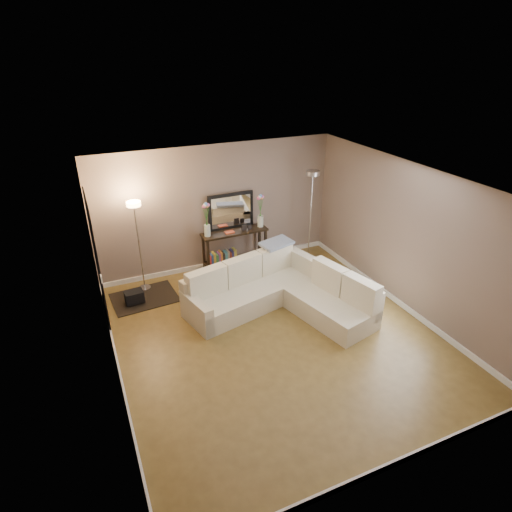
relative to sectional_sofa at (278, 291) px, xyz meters
name	(u,v)px	position (x,y,z in m)	size (l,w,h in m)	color
floor	(275,336)	(-0.43, -0.76, -0.33)	(5.00, 5.50, 0.01)	brown
ceiling	(279,182)	(-0.43, -0.76, 2.28)	(5.00, 5.50, 0.01)	white
wall_back	(217,208)	(-0.43, 2.00, 0.98)	(5.00, 0.02, 2.60)	gray
wall_front	(401,386)	(-0.43, -3.52, 0.98)	(5.00, 0.02, 2.60)	gray
wall_left	(105,302)	(-2.94, -0.76, 0.98)	(0.02, 5.50, 2.60)	gray
wall_right	(407,238)	(2.08, -0.76, 0.98)	(0.02, 5.50, 2.60)	gray
baseboard_back	(220,263)	(-0.43, 1.97, -0.27)	(5.00, 0.03, 0.10)	white
baseboard_front	(383,468)	(-0.43, -3.50, -0.27)	(5.00, 0.03, 0.10)	white
baseboard_left	(120,375)	(-2.91, -0.76, -0.27)	(0.03, 5.50, 0.10)	white
baseboard_right	(396,300)	(2.06, -0.76, -0.27)	(0.03, 5.50, 0.10)	white
doorway	(97,261)	(-2.91, 0.94, 0.78)	(0.02, 1.20, 2.20)	black
switch_plate	(101,279)	(-2.91, 0.09, 0.88)	(0.02, 0.08, 0.12)	white
sectional_sofa	(278,291)	(0.00, 0.00, 0.00)	(2.98, 2.52, 0.88)	beige
throw_blanket	(277,243)	(0.29, 0.69, 0.60)	(0.63, 0.36, 0.05)	gray
console_table	(231,248)	(-0.26, 1.71, 0.16)	(1.39, 0.40, 0.85)	black
leaning_mirror	(231,211)	(-0.17, 1.90, 0.90)	(0.98, 0.07, 0.77)	black
table_decor	(235,231)	(-0.17, 1.68, 0.54)	(0.59, 0.13, 0.14)	#E14D27
flower_vase_left	(207,223)	(-0.75, 1.71, 0.82)	(0.16, 0.13, 0.73)	silver
flower_vase_right	(260,214)	(0.42, 1.73, 0.82)	(0.16, 0.13, 0.73)	silver
floor_lamp_lit	(137,229)	(-2.12, 1.62, 0.94)	(0.27, 0.27, 1.80)	silver
floor_lamp_unlit	(311,199)	(1.45, 1.43, 1.09)	(0.33, 0.33, 2.01)	silver
charcoal_rug	(145,298)	(-2.19, 1.27, -0.32)	(1.17, 0.88, 0.02)	black
black_bag	(134,297)	(-2.38, 1.16, -0.18)	(0.33, 0.23, 0.21)	black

